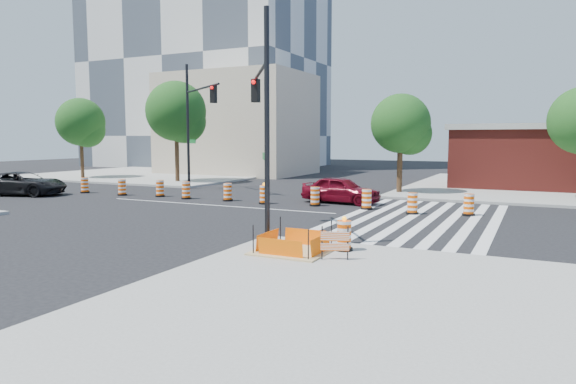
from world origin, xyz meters
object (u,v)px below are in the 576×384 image
at_px(dark_suv, 23,184).
at_px(signal_pole_se, 263,108).
at_px(red_coupe, 341,190).
at_px(signal_pole_nw, 195,113).

xyz_separation_m(dark_suv, signal_pole_se, (20.63, -5.85, 3.92)).
xyz_separation_m(red_coupe, dark_suv, (-19.59, -5.08, -0.00)).
bearing_deg(signal_pole_se, dark_suv, 40.44).
height_order(red_coupe, signal_pole_se, signal_pole_se).
relative_size(red_coupe, signal_pole_nw, 0.51).
height_order(red_coupe, dark_suv, red_coupe).
xyz_separation_m(signal_pole_se, signal_pole_nw, (-12.31, 12.93, 0.62)).
bearing_deg(dark_suv, signal_pole_se, -123.52).
height_order(signal_pole_se, signal_pole_nw, signal_pole_nw).
height_order(red_coupe, signal_pole_nw, signal_pole_nw).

